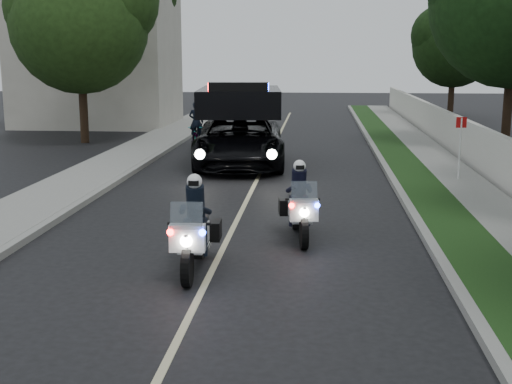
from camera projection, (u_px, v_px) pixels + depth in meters
ground at (199, 296)px, 10.73m from camera, size 120.00×120.00×0.00m
curb_right at (393, 181)px, 20.12m from camera, size 0.20×60.00×0.15m
grass_verge at (417, 182)px, 20.05m from camera, size 1.20×60.00×0.16m
sidewalk_right at (462, 182)px, 19.94m from camera, size 1.40×60.00×0.16m
property_wall at (499, 160)px, 19.72m from camera, size 0.22×60.00×1.50m
curb_left at (124, 177)px, 20.84m from camera, size 0.20×60.00×0.15m
sidewalk_left at (89, 176)px, 20.94m from camera, size 2.00×60.00×0.16m
building_far at (98, 60)px, 36.31m from camera, size 8.00×6.00×7.00m
lane_marking at (256, 181)px, 20.49m from camera, size 0.12×50.00×0.01m
police_moto_left at (195, 270)px, 12.04m from camera, size 0.79×2.05×1.72m
police_moto_right at (299, 238)px, 14.16m from camera, size 0.92×2.00×1.64m
police_suv at (240, 165)px, 23.52m from camera, size 3.50×6.61×3.10m
bicycle at (197, 146)px, 28.37m from camera, size 0.65×1.67×0.86m
cyclist at (197, 146)px, 28.37m from camera, size 0.61×0.41×1.67m
sign_post at (458, 184)px, 20.10m from camera, size 0.37×0.37×2.05m
tree_right_d at (504, 149)px, 27.66m from camera, size 6.97×6.97×11.22m
tree_right_e at (450, 117)px, 41.69m from camera, size 6.64×6.64×8.35m
tree_left_near at (85, 143)px, 29.62m from camera, size 6.98×6.98×9.75m
tree_left_far at (109, 124)px, 37.85m from camera, size 8.98×8.98×11.54m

